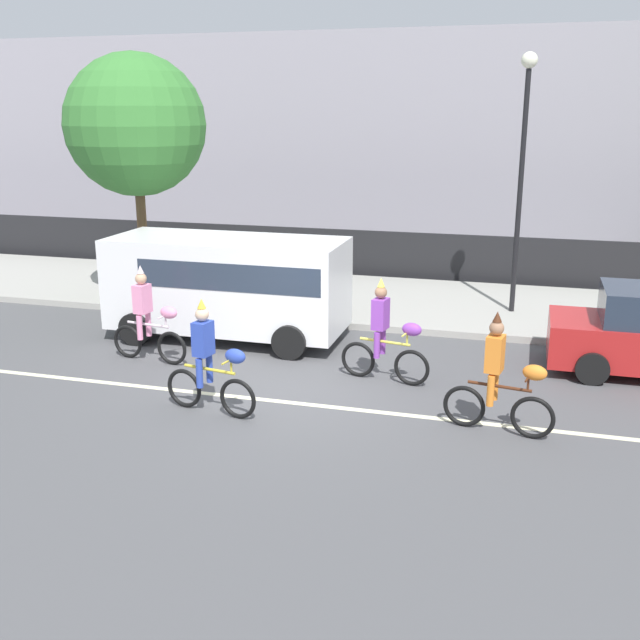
# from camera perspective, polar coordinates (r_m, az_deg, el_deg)

# --- Properties ---
(ground_plane) EXTENTS (80.00, 80.00, 0.00)m
(ground_plane) POSITION_cam_1_polar(r_m,az_deg,el_deg) (13.25, -2.03, -5.48)
(ground_plane) COLOR #4C4C4F
(road_centre_line) EXTENTS (36.00, 0.14, 0.01)m
(road_centre_line) POSITION_cam_1_polar(r_m,az_deg,el_deg) (12.80, -2.71, -6.25)
(road_centre_line) COLOR beige
(road_centre_line) RESTS_ON ground
(sidewalk_curb) EXTENTS (60.00, 5.00, 0.15)m
(sidewalk_curb) POSITION_cam_1_polar(r_m,az_deg,el_deg) (19.23, 3.89, 1.52)
(sidewalk_curb) COLOR #9E9B93
(sidewalk_curb) RESTS_ON ground
(fence_line) EXTENTS (40.00, 0.08, 1.40)m
(fence_line) POSITION_cam_1_polar(r_m,az_deg,el_deg) (21.87, 5.51, 4.91)
(fence_line) COLOR black
(fence_line) RESTS_ON ground
(building_backdrop) EXTENTS (28.00, 8.00, 7.36)m
(building_backdrop) POSITION_cam_1_polar(r_m,az_deg,el_deg) (30.63, 2.16, 13.69)
(building_backdrop) COLOR #99939E
(building_backdrop) RESTS_ON ground
(parade_cyclist_pink) EXTENTS (1.71, 0.52, 1.92)m
(parade_cyclist_pink) POSITION_cam_1_polar(r_m,az_deg,el_deg) (14.93, -12.94, -0.01)
(parade_cyclist_pink) COLOR black
(parade_cyclist_pink) RESTS_ON ground
(parade_cyclist_cobalt) EXTENTS (1.70, 0.54, 1.92)m
(parade_cyclist_cobalt) POSITION_cam_1_polar(r_m,az_deg,el_deg) (12.20, -8.38, -3.35)
(parade_cyclist_cobalt) COLOR black
(parade_cyclist_cobalt) RESTS_ON ground
(parade_cyclist_purple) EXTENTS (1.70, 0.54, 1.92)m
(parade_cyclist_purple) POSITION_cam_1_polar(r_m,az_deg,el_deg) (13.53, 5.04, -1.30)
(parade_cyclist_purple) COLOR black
(parade_cyclist_purple) RESTS_ON ground
(parade_cyclist_orange) EXTENTS (1.71, 0.53, 1.92)m
(parade_cyclist_orange) POSITION_cam_1_polar(r_m,az_deg,el_deg) (11.67, 13.61, -4.53)
(parade_cyclist_orange) COLOR black
(parade_cyclist_orange) RESTS_ON ground
(parked_van_white) EXTENTS (5.00, 2.22, 2.18)m
(parked_van_white) POSITION_cam_1_polar(r_m,az_deg,el_deg) (16.06, -6.81, 3.00)
(parked_van_white) COLOR white
(parked_van_white) RESTS_ON ground
(street_lamp_post) EXTENTS (0.36, 0.36, 5.86)m
(street_lamp_post) POSITION_cam_1_polar(r_m,az_deg,el_deg) (17.87, 15.23, 12.64)
(street_lamp_post) COLOR black
(street_lamp_post) RESTS_ON sidewalk_curb
(street_tree_far_corner) EXTENTS (3.40, 3.40, 5.98)m
(street_tree_far_corner) POSITION_cam_1_polar(r_m,az_deg,el_deg) (19.09, -13.88, 14.19)
(street_tree_far_corner) COLOR brown
(street_tree_far_corner) RESTS_ON sidewalk_curb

